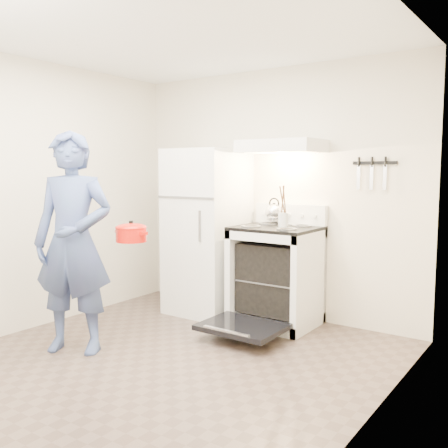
{
  "coord_description": "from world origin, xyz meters",
  "views": [
    {
      "loc": [
        2.52,
        -2.67,
        1.48
      ],
      "look_at": [
        -0.05,
        1.0,
        1.0
      ],
      "focal_mm": 40.0,
      "sensor_mm": 36.0,
      "label": 1
    }
  ],
  "objects_px": {
    "refrigerator": "(207,231)",
    "dutch_oven": "(131,235)",
    "person": "(73,243)",
    "stove_body": "(276,277)",
    "tea_kettle": "(274,211)"
  },
  "relations": [
    {
      "from": "refrigerator",
      "to": "dutch_oven",
      "type": "height_order",
      "value": "refrigerator"
    },
    {
      "from": "dutch_oven",
      "to": "refrigerator",
      "type": "bearing_deg",
      "value": 95.24
    },
    {
      "from": "person",
      "to": "dutch_oven",
      "type": "distance_m",
      "value": 0.47
    },
    {
      "from": "stove_body",
      "to": "refrigerator",
      "type": "bearing_deg",
      "value": -178.23
    },
    {
      "from": "stove_body",
      "to": "dutch_oven",
      "type": "relative_size",
      "value": 2.83
    },
    {
      "from": "dutch_oven",
      "to": "stove_body",
      "type": "bearing_deg",
      "value": 60.21
    },
    {
      "from": "tea_kettle",
      "to": "dutch_oven",
      "type": "xyz_separation_m",
      "value": [
        -0.56,
        -1.42,
        -0.13
      ]
    },
    {
      "from": "person",
      "to": "refrigerator",
      "type": "bearing_deg",
      "value": 56.38
    },
    {
      "from": "refrigerator",
      "to": "tea_kettle",
      "type": "bearing_deg",
      "value": 18.37
    },
    {
      "from": "refrigerator",
      "to": "stove_body",
      "type": "bearing_deg",
      "value": 1.77
    },
    {
      "from": "refrigerator",
      "to": "tea_kettle",
      "type": "relative_size",
      "value": 6.53
    },
    {
      "from": "stove_body",
      "to": "dutch_oven",
      "type": "distance_m",
      "value": 1.49
    },
    {
      "from": "refrigerator",
      "to": "stove_body",
      "type": "relative_size",
      "value": 1.85
    },
    {
      "from": "tea_kettle",
      "to": "person",
      "type": "xyz_separation_m",
      "value": [
        -0.86,
        -1.77,
        -0.18
      ]
    },
    {
      "from": "tea_kettle",
      "to": "dutch_oven",
      "type": "height_order",
      "value": "tea_kettle"
    }
  ]
}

